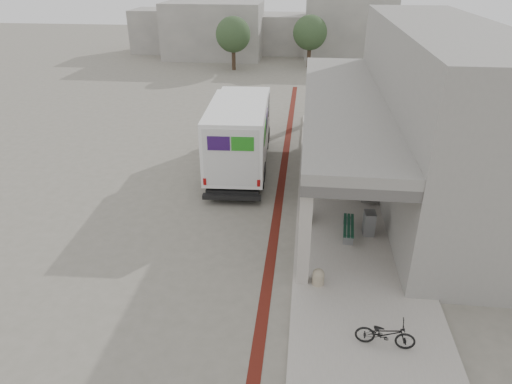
# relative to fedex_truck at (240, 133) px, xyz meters

# --- Properties ---
(ground) EXTENTS (120.00, 120.00, 0.00)m
(ground) POSITION_rel_fedex_truck_xyz_m (1.13, -5.32, -1.85)
(ground) COLOR slate
(ground) RESTS_ON ground
(bike_lane_stripe) EXTENTS (0.35, 40.00, 0.01)m
(bike_lane_stripe) POSITION_rel_fedex_truck_xyz_m (2.13, -3.32, -1.84)
(bike_lane_stripe) COLOR #521710
(bike_lane_stripe) RESTS_ON ground
(sidewalk) EXTENTS (4.40, 28.00, 0.12)m
(sidewalk) POSITION_rel_fedex_truck_xyz_m (5.13, -5.32, -1.79)
(sidewalk) COLOR #A0998F
(sidewalk) RESTS_ON ground
(transit_building) EXTENTS (7.60, 17.00, 7.00)m
(transit_building) POSITION_rel_fedex_truck_xyz_m (7.96, -0.82, 1.55)
(transit_building) COLOR gray
(transit_building) RESTS_ON ground
(distant_backdrop) EXTENTS (28.00, 10.00, 6.50)m
(distant_backdrop) POSITION_rel_fedex_truck_xyz_m (-1.71, 30.56, 0.86)
(distant_backdrop) COLOR gray
(distant_backdrop) RESTS_ON ground
(tree_left) EXTENTS (3.20, 3.20, 4.80)m
(tree_left) POSITION_rel_fedex_truck_xyz_m (-3.87, 22.68, 1.33)
(tree_left) COLOR #38281C
(tree_left) RESTS_ON ground
(tree_mid) EXTENTS (3.20, 3.20, 4.80)m
(tree_mid) POSITION_rel_fedex_truck_xyz_m (3.13, 24.68, 1.33)
(tree_mid) COLOR #38281C
(tree_mid) RESTS_ON ground
(tree_right) EXTENTS (3.20, 3.20, 4.80)m
(tree_right) POSITION_rel_fedex_truck_xyz_m (11.13, 23.68, 1.33)
(tree_right) COLOR #38281C
(tree_right) RESTS_ON ground
(fedex_truck) EXTENTS (2.91, 8.24, 3.47)m
(fedex_truck) POSITION_rel_fedex_truck_xyz_m (0.00, 0.00, 0.00)
(fedex_truck) COLOR black
(fedex_truck) RESTS_ON ground
(bench) EXTENTS (0.50, 1.73, 0.40)m
(bench) POSITION_rel_fedex_truck_xyz_m (4.87, -5.87, -1.44)
(bench) COLOR gray
(bench) RESTS_ON sidewalk
(bollard_near) EXTENTS (0.37, 0.37, 0.56)m
(bollard_near) POSITION_rel_fedex_truck_xyz_m (3.73, -8.94, -1.45)
(bollard_near) COLOR gray
(bollard_near) RESTS_ON sidewalk
(bollard_far) EXTENTS (0.43, 0.43, 0.65)m
(bollard_far) POSITION_rel_fedex_truck_xyz_m (3.23, -5.17, -1.41)
(bollard_far) COLOR gray
(bollard_far) RESTS_ON sidewalk
(utility_cabinet) EXTENTS (0.41, 0.54, 0.89)m
(utility_cabinet) POSITION_rel_fedex_truck_xyz_m (5.61, -5.73, -1.28)
(utility_cabinet) COLOR slate
(utility_cabinet) RESTS_ON sidewalk
(bicycle_black) EXTENTS (1.60, 0.71, 0.81)m
(bicycle_black) POSITION_rel_fedex_truck_xyz_m (5.43, -11.34, -1.32)
(bicycle_black) COLOR black
(bicycle_black) RESTS_ON sidewalk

